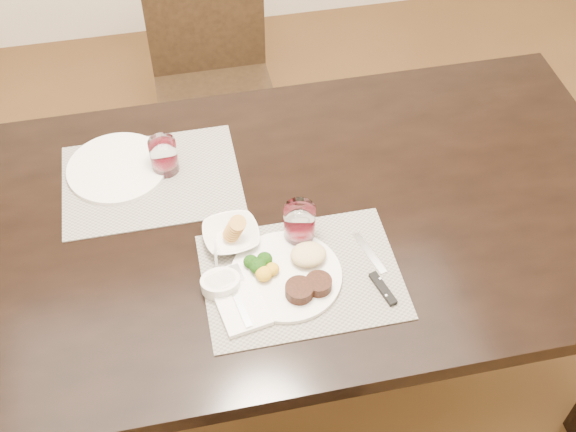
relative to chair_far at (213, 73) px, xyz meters
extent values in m
plane|color=#452B16|center=(0.00, -0.93, -0.50)|extent=(4.50, 4.50, 0.00)
cube|color=black|center=(0.00, -0.93, 0.22)|extent=(2.00, 1.00, 0.05)
cube|color=black|center=(0.92, -0.51, -0.15)|extent=(0.08, 0.08, 0.70)
cube|color=black|center=(0.00, -0.08, -0.07)|extent=(0.42, 0.42, 0.04)
cube|color=black|center=(-0.18, -0.26, -0.30)|extent=(0.04, 0.04, 0.41)
cube|color=black|center=(0.18, -0.26, -0.30)|extent=(0.04, 0.04, 0.41)
cube|color=black|center=(-0.18, 0.10, -0.30)|extent=(0.04, 0.04, 0.41)
cube|color=black|center=(0.18, 0.10, -0.30)|extent=(0.04, 0.04, 0.41)
cube|color=black|center=(0.00, 0.11, 0.17)|extent=(0.42, 0.04, 0.45)
cube|color=slate|center=(0.08, -1.13, 0.25)|extent=(0.46, 0.34, 0.00)
cube|color=slate|center=(-0.24, -0.75, 0.25)|extent=(0.46, 0.34, 0.00)
cylinder|color=silver|center=(0.04, -1.13, 0.26)|extent=(0.26, 0.26, 0.01)
cylinder|color=black|center=(0.06, -1.19, 0.28)|extent=(0.07, 0.07, 0.03)
cylinder|color=black|center=(0.10, -1.18, 0.28)|extent=(0.06, 0.06, 0.03)
ellipsoid|color=tan|center=(0.10, -1.10, 0.28)|extent=(0.09, 0.07, 0.04)
ellipsoid|color=#163D0B|center=(-0.02, -1.11, 0.28)|extent=(0.04, 0.04, 0.03)
ellipsoid|color=gold|center=(-0.01, -1.13, 0.28)|extent=(0.04, 0.04, 0.03)
cube|color=white|center=(-0.08, -1.17, 0.26)|extent=(0.13, 0.20, 0.01)
cube|color=silver|center=(-0.08, -1.19, 0.27)|extent=(0.04, 0.13, 0.01)
cube|color=silver|center=(-0.07, -1.11, 0.27)|extent=(0.03, 0.05, 0.00)
cube|color=silver|center=(0.25, -1.10, 0.25)|extent=(0.05, 0.14, 0.00)
cube|color=black|center=(0.25, -1.21, 0.26)|extent=(0.04, 0.10, 0.01)
imported|color=silver|center=(-0.07, -0.99, 0.27)|extent=(0.14, 0.14, 0.03)
cylinder|color=#A27033|center=(-0.07, -0.99, 0.29)|extent=(0.04, 0.05, 0.04)
cylinder|color=silver|center=(-0.11, -1.13, 0.27)|extent=(0.09, 0.09, 0.04)
cylinder|color=#0C370D|center=(-0.11, -1.13, 0.28)|extent=(0.07, 0.07, 0.01)
cube|color=silver|center=(-0.11, -1.07, 0.30)|extent=(0.01, 0.06, 0.04)
cylinder|color=white|center=(0.09, -1.02, 0.30)|extent=(0.08, 0.08, 0.11)
cylinder|color=#37050B|center=(0.09, -1.02, 0.26)|extent=(0.06, 0.06, 0.03)
cylinder|color=silver|center=(-0.33, -0.69, 0.26)|extent=(0.27, 0.27, 0.01)
cylinder|color=white|center=(-0.20, -0.72, 0.30)|extent=(0.07, 0.07, 0.10)
cylinder|color=#37050B|center=(-0.20, -0.72, 0.26)|extent=(0.06, 0.06, 0.02)
camera|label=1|loc=(-0.16, -2.11, 1.61)|focal=45.00mm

